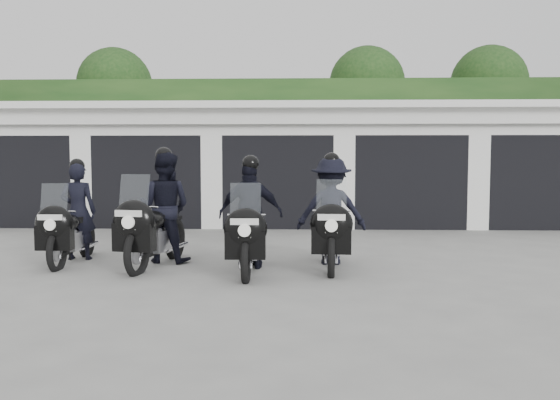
{
  "coord_description": "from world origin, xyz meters",
  "views": [
    {
      "loc": [
        0.53,
        -8.39,
        1.71
      ],
      "look_at": [
        0.22,
        0.58,
        1.05
      ],
      "focal_mm": 38.0,
      "sensor_mm": 36.0,
      "label": 1
    }
  ],
  "objects_px": {
    "police_bike_a": "(72,220)",
    "police_bike_d": "(331,216)",
    "police_bike_b": "(160,214)",
    "police_bike_c": "(250,220)"
  },
  "relations": [
    {
      "from": "police_bike_d",
      "to": "police_bike_a",
      "type": "bearing_deg",
      "value": -179.05
    },
    {
      "from": "police_bike_a",
      "to": "police_bike_b",
      "type": "relative_size",
      "value": 0.91
    },
    {
      "from": "police_bike_a",
      "to": "police_bike_d",
      "type": "distance_m",
      "value": 4.16
    },
    {
      "from": "police_bike_b",
      "to": "police_bike_c",
      "type": "height_order",
      "value": "police_bike_b"
    },
    {
      "from": "police_bike_c",
      "to": "police_bike_a",
      "type": "bearing_deg",
      "value": 167.85
    },
    {
      "from": "police_bike_a",
      "to": "police_bike_b",
      "type": "bearing_deg",
      "value": -5.55
    },
    {
      "from": "police_bike_b",
      "to": "police_bike_c",
      "type": "xyz_separation_m",
      "value": [
        1.47,
        -0.47,
        -0.05
      ]
    },
    {
      "from": "police_bike_b",
      "to": "police_bike_d",
      "type": "distance_m",
      "value": 2.71
    },
    {
      "from": "police_bike_b",
      "to": "police_bike_c",
      "type": "distance_m",
      "value": 1.55
    },
    {
      "from": "police_bike_a",
      "to": "police_bike_c",
      "type": "height_order",
      "value": "police_bike_c"
    }
  ]
}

